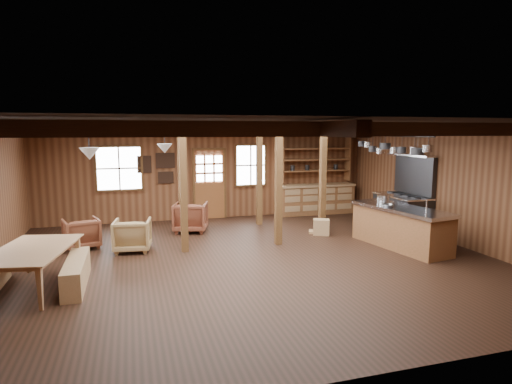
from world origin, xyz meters
TOP-DOWN VIEW (x-y plane):
  - room at (0.00, 0.00)m, footprint 10.04×9.04m
  - ceiling_joists at (0.00, 0.18)m, footprint 9.80×8.82m
  - timber_posts at (0.52, 2.08)m, footprint 3.95×2.35m
  - back_door at (0.00, 4.45)m, footprint 1.02×0.08m
  - window_back_left at (-2.60, 4.46)m, footprint 1.32×0.06m
  - window_back_right at (1.30, 4.46)m, footprint 1.02×0.06m
  - notice_boards at (-1.50, 4.46)m, footprint 1.08×0.03m
  - back_counter at (3.40, 4.20)m, footprint 2.55×0.60m
  - pendant_lamps at (-2.25, 1.00)m, footprint 1.86×2.36m
  - pot_rack at (3.48, 0.23)m, footprint 0.38×3.00m
  - kitchen_island at (3.60, -0.06)m, footprint 1.29×2.61m
  - step_stool at (2.37, 1.54)m, footprint 0.55×0.48m
  - commercial_range at (4.65, 1.29)m, footprint 0.85×1.67m
  - dining_table at (-3.90, -0.61)m, footprint 1.48×2.19m
  - bench_aisle at (-3.27, -0.61)m, footprint 0.32×1.69m
  - armchair_a at (-3.43, 1.94)m, footprint 0.92×0.93m
  - armchair_b at (-0.81, 2.86)m, footprint 1.05×1.06m
  - armchair_c at (-2.31, 1.36)m, footprint 0.88×0.90m
  - counter_pot at (3.57, 0.62)m, footprint 0.30×0.30m
  - bowl at (3.31, 0.05)m, footprint 0.27×0.27m

SIDE VIEW (x-z plane):
  - step_stool at x=2.37m, z-range 0.00..0.41m
  - bench_aisle at x=-3.27m, z-range 0.00..0.47m
  - armchair_a at x=-3.43m, z-range 0.00..0.69m
  - dining_table at x=-3.90m, z-range 0.00..0.71m
  - armchair_c at x=-2.31m, z-range 0.00..0.72m
  - armchair_b at x=-0.81m, z-range 0.00..0.78m
  - kitchen_island at x=3.60m, z-range -0.12..1.08m
  - back_counter at x=3.40m, z-range -0.62..1.83m
  - commercial_range at x=4.65m, z-range -0.37..1.68m
  - back_door at x=0.00m, z-range -0.19..1.96m
  - bowl at x=3.31m, z-range 0.94..1.00m
  - counter_pot at x=3.57m, z-range 0.94..1.12m
  - room at x=0.00m, z-range -0.02..2.82m
  - timber_posts at x=0.52m, z-range 0.00..2.80m
  - window_back_left at x=-2.60m, z-range 0.94..2.26m
  - window_back_right at x=1.30m, z-range 0.94..2.26m
  - notice_boards at x=-1.50m, z-range 1.19..2.09m
  - pendant_lamps at x=-2.25m, z-range 1.92..2.58m
  - pot_rack at x=3.48m, z-range 2.06..2.51m
  - ceiling_joists at x=0.00m, z-range 2.59..2.77m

